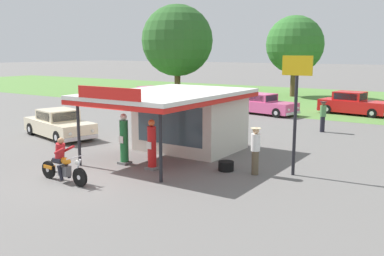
% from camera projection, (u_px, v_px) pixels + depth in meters
% --- Properties ---
extents(ground_plane, '(300.00, 300.00, 0.00)m').
position_uv_depth(ground_plane, '(89.00, 177.00, 15.74)').
color(ground_plane, slate).
extents(grass_verge_strip, '(120.00, 24.00, 0.01)m').
position_uv_depth(grass_verge_strip, '(328.00, 100.00, 40.41)').
color(grass_verge_strip, '#56843D').
rests_on(grass_verge_strip, ground).
extents(service_station_kiosk, '(4.98, 7.33, 3.26)m').
position_uv_depth(service_station_kiosk, '(185.00, 115.00, 19.70)').
color(service_station_kiosk, beige).
rests_on(service_station_kiosk, ground).
extents(gas_pump_nearside, '(0.44, 0.44, 2.07)m').
position_uv_depth(gas_pump_nearside, '(124.00, 141.00, 17.45)').
color(gas_pump_nearside, slate).
rests_on(gas_pump_nearside, ground).
extents(gas_pump_offside, '(0.44, 0.44, 1.95)m').
position_uv_depth(gas_pump_offside, '(152.00, 147.00, 16.69)').
color(gas_pump_offside, slate).
rests_on(gas_pump_offside, ground).
extents(motorcycle_with_rider, '(2.31, 0.70, 1.58)m').
position_uv_depth(motorcycle_with_rider, '(63.00, 164.00, 15.06)').
color(motorcycle_with_rider, black).
rests_on(motorcycle_with_rider, ground).
extents(featured_classic_sedan, '(5.20, 2.96, 1.48)m').
position_uv_depth(featured_classic_sedan, '(59.00, 125.00, 23.03)').
color(featured_classic_sedan, beige).
rests_on(featured_classic_sedan, ground).
extents(parked_car_back_row_centre, '(5.35, 2.88, 1.59)m').
position_uv_depth(parked_car_back_row_centre, '(152.00, 97.00, 36.52)').
color(parked_car_back_row_centre, '#E55993').
rests_on(parked_car_back_row_centre, ground).
extents(parked_car_back_row_right, '(5.03, 2.69, 1.48)m').
position_uv_depth(parked_car_back_row_right, '(264.00, 105.00, 31.49)').
color(parked_car_back_row_right, '#E55993').
rests_on(parked_car_back_row_right, ground).
extents(parked_car_back_row_far_right, '(5.13, 2.53, 1.63)m').
position_uv_depth(parked_car_back_row_far_right, '(353.00, 104.00, 31.36)').
color(parked_car_back_row_far_right, red).
rests_on(parked_car_back_row_far_right, ground).
extents(bystander_standing_back_lot, '(0.39, 0.39, 1.78)m').
position_uv_depth(bystander_standing_back_lot, '(255.00, 149.00, 15.93)').
color(bystander_standing_back_lot, brown).
rests_on(bystander_standing_back_lot, ground).
extents(bystander_leaning_by_kiosk, '(0.38, 0.38, 1.75)m').
position_uv_depth(bystander_leaning_by_kiosk, '(323.00, 115.00, 24.44)').
color(bystander_leaning_by_kiosk, black).
rests_on(bystander_leaning_by_kiosk, ground).
extents(tree_oak_far_left, '(7.50, 7.50, 9.39)m').
position_uv_depth(tree_oak_far_left, '(177.00, 41.00, 45.62)').
color(tree_oak_far_left, brown).
rests_on(tree_oak_far_left, ground).
extents(tree_oak_left, '(5.72, 5.72, 8.05)m').
position_uv_depth(tree_oak_left, '(295.00, 45.00, 43.09)').
color(tree_oak_left, brown).
rests_on(tree_oak_left, ground).
extents(roadside_pole_sign, '(1.10, 0.12, 4.37)m').
position_uv_depth(roadside_pole_sign, '(296.00, 94.00, 15.53)').
color(roadside_pole_sign, black).
rests_on(roadside_pole_sign, ground).
extents(spare_tire_stack, '(0.60, 0.60, 0.36)m').
position_uv_depth(spare_tire_stack, '(226.00, 166.00, 16.59)').
color(spare_tire_stack, black).
rests_on(spare_tire_stack, ground).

